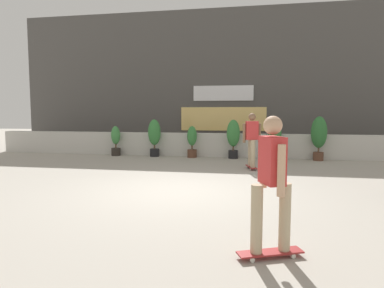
{
  "coord_description": "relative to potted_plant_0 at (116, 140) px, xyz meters",
  "views": [
    {
      "loc": [
        1.66,
        -7.36,
        1.74
      ],
      "look_at": [
        0.0,
        1.5,
        0.9
      ],
      "focal_mm": 32.48,
      "sensor_mm": 36.0,
      "label": 1
    }
  ],
  "objects": [
    {
      "name": "ground_plane",
      "position": [
        3.84,
        -5.55,
        -0.61
      ],
      "size": [
        48.0,
        48.0,
        0.0
      ],
      "primitive_type": "plane",
      "color": "#A8A093"
    },
    {
      "name": "planter_wall",
      "position": [
        3.84,
        0.45,
        -0.16
      ],
      "size": [
        18.0,
        0.4,
        0.9
      ],
      "primitive_type": "cube",
      "color": "beige",
      "rests_on": "ground"
    },
    {
      "name": "building_backdrop",
      "position": [
        3.84,
        4.45,
        2.64
      ],
      "size": [
        20.0,
        2.08,
        6.5
      ],
      "color": "#4C4947",
      "rests_on": "ground"
    },
    {
      "name": "potted_plant_0",
      "position": [
        0.0,
        0.0,
        0.0
      ],
      "size": [
        0.36,
        0.36,
        1.17
      ],
      "color": "#2D2823",
      "rests_on": "ground"
    },
    {
      "name": "potted_plant_1",
      "position": [
        1.59,
        0.0,
        0.22
      ],
      "size": [
        0.49,
        0.49,
        1.44
      ],
      "color": "black",
      "rests_on": "ground"
    },
    {
      "name": "potted_plant_2",
      "position": [
        3.08,
        0.0,
        0.02
      ],
      "size": [
        0.37,
        0.37,
        1.2
      ],
      "color": "brown",
      "rests_on": "ground"
    },
    {
      "name": "potted_plant_3",
      "position": [
        4.64,
        0.0,
        0.22
      ],
      "size": [
        0.49,
        0.49,
        1.44
      ],
      "color": "black",
      "rests_on": "ground"
    },
    {
      "name": "potted_plant_4",
      "position": [
        6.14,
        -0.0,
        0.2
      ],
      "size": [
        0.47,
        0.47,
        1.42
      ],
      "color": "#2D2823",
      "rests_on": "ground"
    },
    {
      "name": "potted_plant_5",
      "position": [
        7.67,
        0.0,
        0.31
      ],
      "size": [
        0.55,
        0.55,
        1.58
      ],
      "color": "brown",
      "rests_on": "ground"
    },
    {
      "name": "skater_mid_plaza",
      "position": [
        5.35,
        -2.29,
        0.33
      ],
      "size": [
        0.55,
        0.82,
        1.7
      ],
      "color": "maroon",
      "rests_on": "ground"
    },
    {
      "name": "skater_far_left",
      "position": [
        5.68,
        -8.8,
        0.33
      ],
      "size": [
        0.81,
        0.52,
        1.7
      ],
      "color": "maroon",
      "rests_on": "ground"
    }
  ]
}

